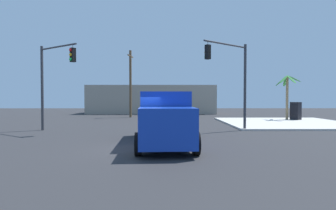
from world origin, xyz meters
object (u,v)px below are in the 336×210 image
Objects in this scene: utility_pole at (130,83)px; traffic_light_primary at (233,72)px; palm_tree_far at (287,90)px; traffic_light_secondary at (52,75)px; delivery_truck at (164,117)px; vending_machine_red at (296,111)px.

traffic_light_primary is at bearing -57.67° from utility_pole.
traffic_light_primary is 12.22m from palm_tree_far.
palm_tree_far is (7.95, 9.21, -1.04)m from traffic_light_primary.
utility_pole is at bearing 74.75° from traffic_light_secondary.
delivery_truck is 1.23× the size of traffic_light_primary.
traffic_light_secondary is 3.42× the size of vending_machine_red.
vending_machine_red is 19.17m from utility_pole.
vending_machine_red is at bearing 45.68° from delivery_truck.
traffic_light_primary reaches higher than delivery_truck.
utility_pole reaches higher than delivery_truck.
palm_tree_far is at bearing 49.20° from traffic_light_primary.
traffic_light_primary reaches higher than palm_tree_far.
traffic_light_secondary is 22.96m from palm_tree_far.
delivery_truck is 1.66× the size of palm_tree_far.
traffic_light_secondary is at bearing 178.88° from traffic_light_primary.
traffic_light_secondary is (-13.17, 0.26, -0.16)m from traffic_light_primary.
utility_pole is (3.92, 14.36, 0.15)m from traffic_light_secondary.
vending_machine_red is 0.39× the size of palm_tree_far.
utility_pole reaches higher than traffic_light_primary.
delivery_truck is at bearing -77.70° from utility_pole.
traffic_light_primary is 1.35× the size of palm_tree_far.
utility_pole reaches higher than vending_machine_red.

